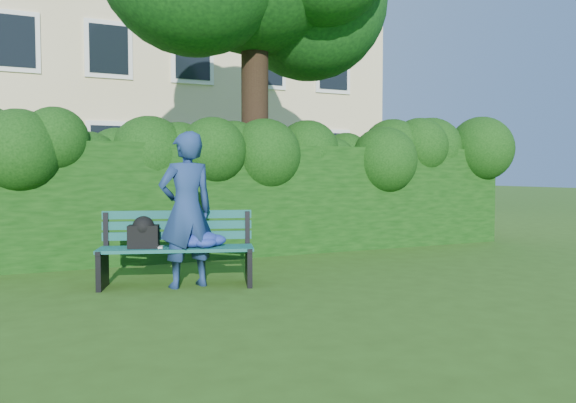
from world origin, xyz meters
name	(u,v)px	position (x,y,z in m)	size (l,w,h in m)	color
ground	(307,275)	(0.00, 0.00, 0.00)	(80.00, 80.00, 0.00)	#305117
apartment_building	(129,41)	(0.00, 13.99, 6.00)	(16.00, 8.08, 12.00)	beige
hedge	(248,200)	(0.00, 2.20, 0.90)	(10.00, 1.00, 1.80)	black
park_bench	(178,244)	(-1.71, 0.05, 0.50)	(1.89, 1.07, 0.89)	#0D4336
man_reading	(186,210)	(-1.63, -0.07, 0.92)	(0.67, 0.44, 1.84)	navy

